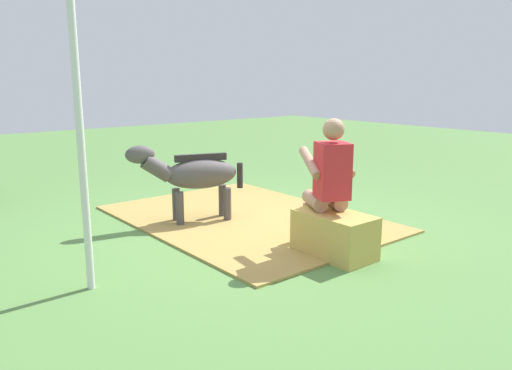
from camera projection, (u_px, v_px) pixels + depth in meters
The scene contains 6 objects.
ground_plane at pixel (253, 227), 5.68m from camera, with size 24.00×24.00×0.00m, color #568442.
hay_patch at pixel (246, 218), 5.97m from camera, with size 3.27×2.36×0.02m, color #AD8C47.
hay_bale at pixel (334, 235), 4.72m from camera, with size 0.75×0.43×0.41m, color tan.
person_seated at pixel (328, 180), 4.76m from camera, with size 0.72×0.60×1.29m.
pony_standing at pixel (194, 175), 5.73m from camera, with size 0.63×1.30×0.93m.
tent_pole_left at pixel (80, 139), 3.77m from camera, with size 0.06×0.06×2.41m, color silver.
Camera 1 is at (-4.24, 3.42, 1.65)m, focal length 35.27 mm.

